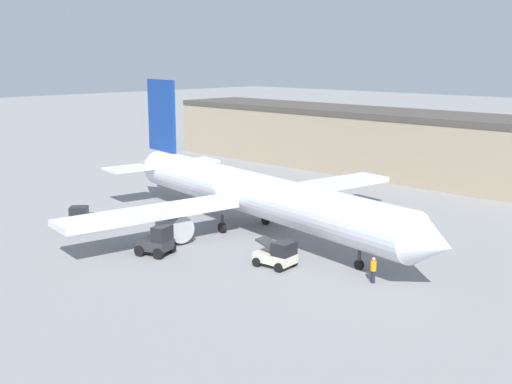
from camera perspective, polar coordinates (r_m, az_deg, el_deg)
name	(u,v)px	position (r m, az deg, el deg)	size (l,w,h in m)	color
ground_plane	(256,233)	(55.76, 0.00, -3.63)	(400.00, 400.00, 0.00)	gray
terminal_building	(402,144)	(83.65, 12.87, 4.18)	(74.10, 11.28, 8.19)	gray
airplane	(248,192)	(55.80, -0.67, -0.02)	(41.26, 33.83, 12.67)	silver
ground_crew_worker	(373,269)	(44.12, 10.39, -6.77)	(0.40, 0.40, 1.80)	#1E2338
baggage_tug	(157,242)	(49.90, -8.77, -4.37)	(3.06, 2.76, 2.35)	#2D2D33
belt_loader_truck	(278,254)	(46.62, 1.94, -5.55)	(3.04, 2.32, 1.99)	beige
pushback_tug	(81,218)	(58.49, -15.32, -2.28)	(3.44, 3.36, 2.22)	#2D2D33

